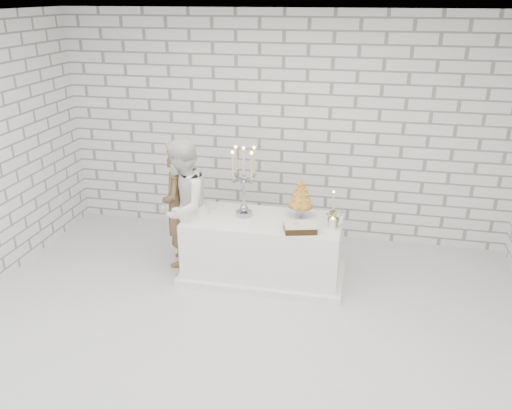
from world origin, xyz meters
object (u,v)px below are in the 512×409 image
groom (177,207)px  candelabra (244,182)px  bride (183,207)px  cake_table (263,248)px  croquembouche (301,199)px

groom → candelabra: candelabra is taller
groom → bride: size_ratio=0.91×
groom → bride: bride is taller
cake_table → groom: 1.16m
croquembouche → candelabra: bearing=-172.4°
candelabra → croquembouche: bearing=7.6°
groom → bride: bearing=26.2°
cake_table → bride: bearing=-177.3°
bride → candelabra: bride is taller
bride → candelabra: 0.80m
cake_table → groom: bearing=173.5°
cake_table → bride: bride is taller
cake_table → candelabra: 0.83m
bride → croquembouche: (1.37, 0.19, 0.15)m
croquembouche → cake_table: bearing=-161.3°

